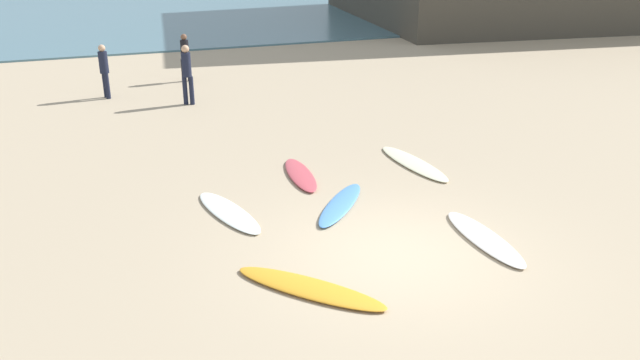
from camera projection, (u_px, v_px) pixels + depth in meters
ground_plane at (396, 255)px, 10.67m from camera, size 120.00×120.00×0.00m
ocean_water at (140, 2)px, 45.28m from camera, size 120.00×40.00×0.08m
surfboard_0 at (310, 288)px, 9.61m from camera, size 2.09×2.26×0.08m
surfboard_1 at (229, 212)px, 12.17m from camera, size 1.09×2.35×0.07m
surfboard_2 at (341, 204)px, 12.49m from camera, size 1.79×2.02×0.09m
surfboard_3 at (414, 163)px, 14.66m from camera, size 0.79×2.63×0.07m
surfboard_4 at (484, 238)px, 11.15m from camera, size 0.64×2.31×0.08m
surfboard_5 at (300, 175)px, 13.97m from camera, size 0.71×2.12×0.09m
beachgoer_near at (185, 55)px, 22.20m from camera, size 0.34×0.30×1.64m
beachgoer_mid at (104, 69)px, 20.00m from camera, size 0.34×0.34×1.68m
beachgoer_far at (187, 71)px, 19.25m from camera, size 0.38×0.38×1.80m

